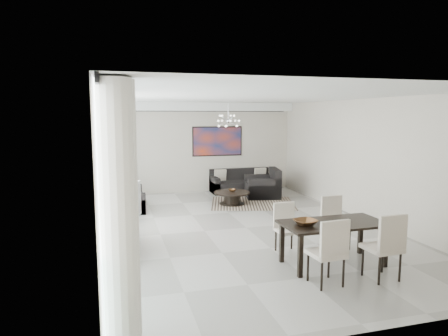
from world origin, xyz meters
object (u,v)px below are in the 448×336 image
object	(u,v)px
sofa_main	(242,184)
tv_console	(120,236)
television	(127,203)
dining_table	(333,227)
coffee_table	(232,197)

from	to	relation	value
sofa_main	tv_console	xyz separation A→B (m)	(-3.99, -4.82, 0.01)
television	dining_table	world-z (taller)	television
television	sofa_main	bearing A→B (deg)	-25.70
tv_console	television	size ratio (longest dim) A/B	1.40
television	dining_table	bearing A→B (deg)	-105.40
coffee_table	sofa_main	world-z (taller)	sofa_main
coffee_table	television	world-z (taller)	television
tv_console	dining_table	distance (m)	3.88
television	dining_table	distance (m)	3.75
coffee_table	tv_console	xyz separation A→B (m)	(-3.13, -3.11, 0.06)
coffee_table	sofa_main	xyz separation A→B (m)	(0.86, 1.71, 0.05)
coffee_table	television	xyz separation A→B (m)	(-2.97, -3.05, 0.67)
tv_console	dining_table	size ratio (longest dim) A/B	0.95
sofa_main	tv_console	world-z (taller)	sofa_main
coffee_table	dining_table	distance (m)	4.87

